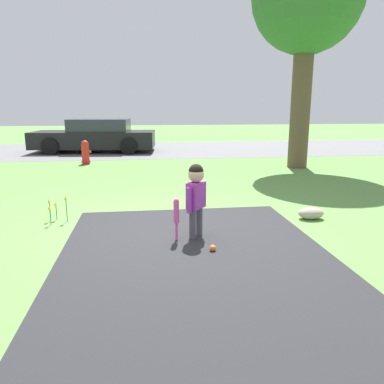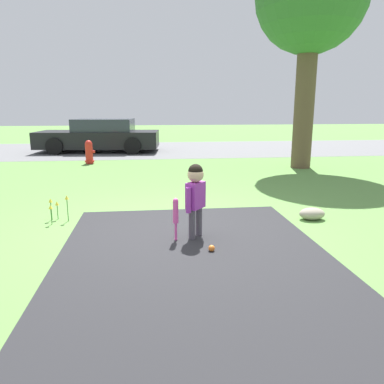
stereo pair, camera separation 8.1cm
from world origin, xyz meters
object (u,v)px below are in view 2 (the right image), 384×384
object	(u,v)px
tree_near_driveway	(311,1)
child	(196,190)
sports_ball	(212,248)
fire_hydrant	(89,152)
baseball_bat	(176,213)
parked_car	(100,136)

from	to	relation	value
tree_near_driveway	child	bearing A→B (deg)	-124.19
sports_ball	tree_near_driveway	world-z (taller)	tree_near_driveway
sports_ball	fire_hydrant	xyz separation A→B (m)	(-2.52, 7.40, 0.31)
sports_ball	baseball_bat	bearing A→B (deg)	133.22
baseball_bat	tree_near_driveway	xyz separation A→B (m)	(3.97, 5.55, 4.01)
child	parked_car	xyz separation A→B (m)	(-2.43, 9.99, -0.05)
baseball_bat	sports_ball	world-z (taller)	baseball_bat
baseball_bat	fire_hydrant	bearing A→B (deg)	106.89
sports_ball	fire_hydrant	distance (m)	7.82
fire_hydrant	parked_car	size ratio (longest dim) A/B	0.15
sports_ball	parked_car	bearing A→B (deg)	103.71
child	tree_near_driveway	distance (m)	7.57
child	tree_near_driveway	world-z (taller)	tree_near_driveway
fire_hydrant	tree_near_driveway	size ratio (longest dim) A/B	0.12
child	parked_car	world-z (taller)	parked_car
child	fire_hydrant	world-z (taller)	child
baseball_bat	fire_hydrant	xyz separation A→B (m)	(-2.12, 6.97, -0.02)
child	fire_hydrant	bearing A→B (deg)	58.47
sports_ball	parked_car	size ratio (longest dim) A/B	0.02
parked_car	tree_near_driveway	distance (m)	8.52
baseball_bat	fire_hydrant	size ratio (longest dim) A/B	0.80
parked_car	tree_near_driveway	xyz separation A→B (m)	(6.13, -4.54, 3.79)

